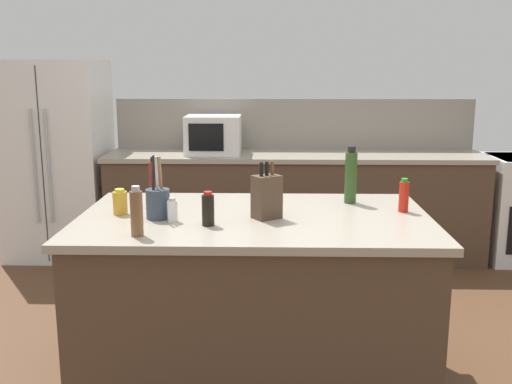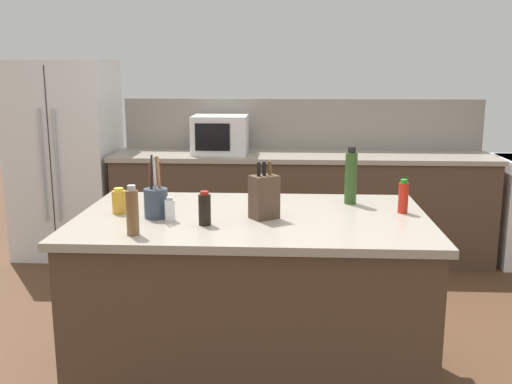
{
  "view_description": "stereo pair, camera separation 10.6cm",
  "coord_description": "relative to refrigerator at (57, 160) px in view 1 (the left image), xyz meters",
  "views": [
    {
      "loc": [
        0.08,
        -2.99,
        1.7
      ],
      "look_at": [
        0.0,
        0.35,
        0.99
      ],
      "focal_mm": 42.0,
      "sensor_mm": 36.0,
      "label": 1
    },
    {
      "loc": [
        0.19,
        -2.99,
        1.7
      ],
      "look_at": [
        0.0,
        0.35,
        0.99
      ],
      "focal_mm": 42.0,
      "sensor_mm": 36.0,
      "label": 2
    }
  ],
  "objects": [
    {
      "name": "hot_sauce_bottle",
      "position": [
        2.61,
        -2.15,
        0.15
      ],
      "size": [
        0.05,
        0.05,
        0.18
      ],
      "color": "red",
      "rests_on": "kitchen_island"
    },
    {
      "name": "knife_block",
      "position": [
        1.89,
        -2.3,
        0.18
      ],
      "size": [
        0.16,
        0.16,
        0.29
      ],
      "rotation": [
        0.0,
        0.0,
        0.59
      ],
      "color": "#4C3828",
      "rests_on": "kitchen_island"
    },
    {
      "name": "pepper_grinder",
      "position": [
        1.3,
        -2.64,
        0.18
      ],
      "size": [
        0.06,
        0.06,
        0.23
      ],
      "color": "brown",
      "rests_on": "kitchen_island"
    },
    {
      "name": "vinegar_bottle",
      "position": [
        1.26,
        -2.0,
        0.19
      ],
      "size": [
        0.06,
        0.06,
        0.27
      ],
      "color": "maroon",
      "rests_on": "kitchen_island"
    },
    {
      "name": "ground_plane",
      "position": [
        1.82,
        -2.25,
        -0.87
      ],
      "size": [
        14.0,
        14.0,
        0.0
      ],
      "primitive_type": "plane",
      "color": "brown"
    },
    {
      "name": "wall_backsplash",
      "position": [
        2.12,
        0.27,
        0.3
      ],
      "size": [
        3.27,
        0.03,
        0.46
      ],
      "primitive_type": "cube",
      "color": "gray",
      "rests_on": "back_counter_run"
    },
    {
      "name": "kitchen_island",
      "position": [
        1.82,
        -2.25,
        -0.4
      ],
      "size": [
        1.81,
        1.09,
        0.94
      ],
      "color": "#4C3828",
      "rests_on": "ground_plane"
    },
    {
      "name": "honey_jar",
      "position": [
        1.12,
        -2.23,
        0.13
      ],
      "size": [
        0.07,
        0.07,
        0.13
      ],
      "color": "gold",
      "rests_on": "kitchen_island"
    },
    {
      "name": "soy_sauce_bottle",
      "position": [
        1.6,
        -2.45,
        0.15
      ],
      "size": [
        0.06,
        0.06,
        0.17
      ],
      "color": "black",
      "rests_on": "kitchen_island"
    },
    {
      "name": "spice_jar_oregano",
      "position": [
        1.26,
        -2.1,
        0.11
      ],
      "size": [
        0.05,
        0.05,
        0.1
      ],
      "color": "#567038",
      "rests_on": "kitchen_island"
    },
    {
      "name": "refrigerator",
      "position": [
        0.0,
        0.0,
        0.0
      ],
      "size": [
        0.86,
        0.75,
        1.74
      ],
      "color": "white",
      "rests_on": "ground_plane"
    },
    {
      "name": "salt_shaker",
      "position": [
        1.42,
        -2.38,
        0.12
      ],
      "size": [
        0.05,
        0.05,
        0.12
      ],
      "color": "silver",
      "rests_on": "kitchen_island"
    },
    {
      "name": "olive_oil_bottle",
      "position": [
        2.35,
        -1.94,
        0.22
      ],
      "size": [
        0.07,
        0.07,
        0.32
      ],
      "color": "#2D4C1E",
      "rests_on": "kitchen_island"
    },
    {
      "name": "back_counter_run",
      "position": [
        2.12,
        -0.05,
        -0.4
      ],
      "size": [
        3.31,
        0.66,
        0.94
      ],
      "color": "#4C3828",
      "rests_on": "ground_plane"
    },
    {
      "name": "utensil_crock",
      "position": [
        1.34,
        -2.32,
        0.15
      ],
      "size": [
        0.12,
        0.12,
        0.32
      ],
      "color": "#333D4C",
      "rests_on": "kitchen_island"
    },
    {
      "name": "microwave",
      "position": [
        1.4,
        -0.05,
        0.23
      ],
      "size": [
        0.47,
        0.39,
        0.33
      ],
      "color": "white",
      "rests_on": "back_counter_run"
    }
  ]
}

